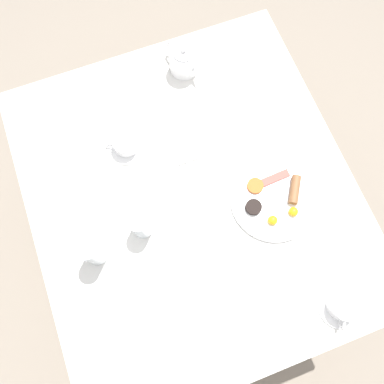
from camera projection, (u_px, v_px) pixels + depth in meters
The scene contains 12 objects.
ground_plane at pixel (192, 232), 2.01m from camera, with size 8.00×8.00×0.00m, color gray.
table at pixel (192, 198), 1.34m from camera, with size 1.09×1.23×0.76m.
breakfast_plate at pixel (274, 200), 1.26m from camera, with size 0.29×0.29×0.04m.
teapot_near at pixel (184, 60), 1.37m from camera, with size 0.11×0.18×0.12m.
teacup_with_saucer_left at pixel (343, 306), 1.15m from camera, with size 0.14×0.14×0.06m.
teacup_with_saucer_right at pixel (125, 143), 1.30m from camera, with size 0.14×0.14×0.06m.
water_glass_tall at pixel (92, 252), 1.15m from camera, with size 0.07×0.07×0.16m.
water_glass_short at pixel (141, 225), 1.18m from camera, with size 0.07×0.07×0.13m.
napkin_folded at pixel (185, 144), 1.33m from camera, with size 0.09×0.14×0.01m.
fork_by_plate at pixel (73, 154), 1.32m from camera, with size 0.03×0.16×0.00m.
knife_by_plate at pixel (265, 113), 1.36m from camera, with size 0.18×0.14×0.00m.
spoon_for_tea at pixel (203, 342), 1.15m from camera, with size 0.15×0.05×0.00m.
Camera 1 is at (0.12, 0.33, 1.99)m, focal length 35.00 mm.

